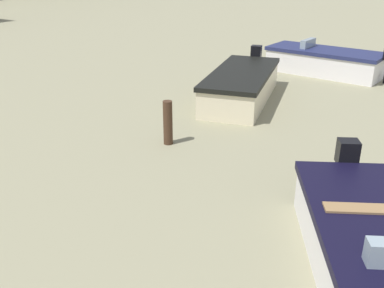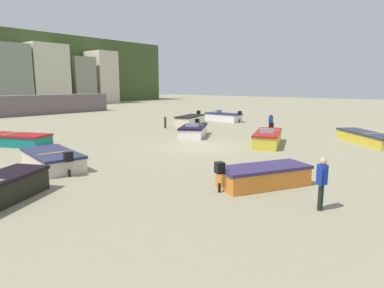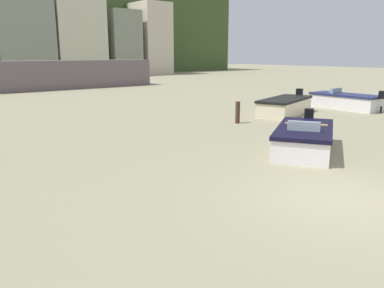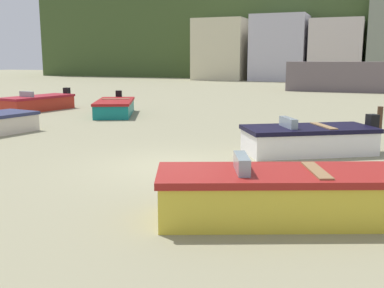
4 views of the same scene
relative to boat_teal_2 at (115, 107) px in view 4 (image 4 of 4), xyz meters
The scene contains 10 objects.
ground_plane 11.39m from the boat_teal_2, 51.55° to the right, with size 160.00×160.00×0.00m, color gray.
headland_hill 57.87m from the boat_teal_2, 82.93° to the left, with size 90.00×32.00×13.44m, color #3A4F26.
townhouse_far_left 38.72m from the boat_teal_2, 99.95° to the left, with size 6.51×5.79×7.71m, color beige.
townhouse_left 38.20m from the boat_teal_2, 88.72° to the left, with size 6.58×5.88×7.96m, color #B9B6C3.
townhouse_centre_left 39.19m from the boat_teal_2, 78.85° to the left, with size 5.93×6.46×7.27m, color beige.
boat_teal_2 is the anchor object (origin of this frame).
boat_white_4 11.66m from the boat_teal_2, 30.41° to the right, with size 4.07×3.37×1.10m.
boat_yellow_5 15.71m from the boat_teal_2, 48.56° to the right, with size 4.63×3.01×1.17m.
boat_red_6 4.85m from the boat_teal_2, behind, with size 2.16×4.36×1.10m.
mooring_post_near_water 12.08m from the boat_teal_2, ahead, with size 0.20×0.20×0.97m, color #432D1E.
Camera 4 is at (4.55, -10.41, 2.74)m, focal length 42.48 mm.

